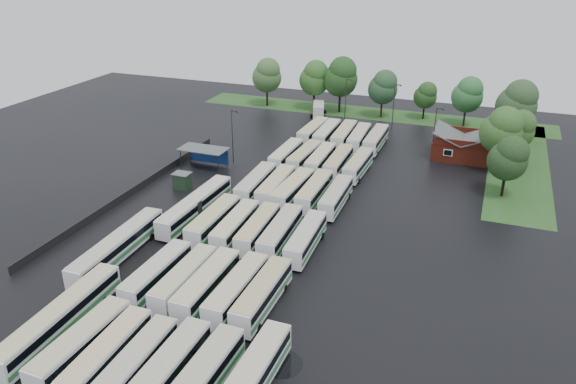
% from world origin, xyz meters
% --- Properties ---
extents(ground, '(160.00, 160.00, 0.00)m').
position_xyz_m(ground, '(0.00, 0.00, 0.00)').
color(ground, black).
rests_on(ground, ground).
extents(brick_building, '(10.07, 8.60, 5.39)m').
position_xyz_m(brick_building, '(24.00, 42.77, 1.87)').
color(brick_building, maroon).
rests_on(brick_building, ground).
extents(wash_shed, '(8.20, 4.20, 3.58)m').
position_xyz_m(wash_shed, '(-17.20, 22.02, 2.99)').
color(wash_shed, '#2D2D30').
rests_on(wash_shed, ground).
extents(utility_hut, '(2.70, 2.20, 2.62)m').
position_xyz_m(utility_hut, '(-16.20, 12.60, 1.32)').
color(utility_hut, black).
rests_on(utility_hut, ground).
extents(grass_strip_north, '(80.00, 10.00, 0.01)m').
position_xyz_m(grass_strip_north, '(2.00, 64.80, 0.01)').
color(grass_strip_north, '#26501D').
rests_on(grass_strip_north, ground).
extents(grass_strip_east, '(10.00, 50.00, 0.01)m').
position_xyz_m(grass_strip_east, '(34.00, 42.80, 0.01)').
color(grass_strip_east, '#26501D').
rests_on(grass_strip_east, ground).
extents(west_fence, '(0.10, 50.00, 1.20)m').
position_xyz_m(west_fence, '(-22.20, 8.00, 0.60)').
color(west_fence, '#2D2D30').
rests_on(west_fence, ground).
extents(bus_r0c0, '(2.83, 11.95, 3.31)m').
position_xyz_m(bus_r0c0, '(-4.32, -25.74, 1.82)').
color(bus_r0c0, white).
rests_on(bus_r0c0, ground).
extents(bus_r0c1, '(2.77, 11.56, 3.20)m').
position_xyz_m(bus_r0c1, '(-1.20, -26.04, 1.76)').
color(bus_r0c1, white).
rests_on(bus_r0c1, ground).
extents(bus_r0c2, '(2.62, 11.29, 3.13)m').
position_xyz_m(bus_r0c2, '(1.89, -26.19, 1.72)').
color(bus_r0c2, white).
rests_on(bus_r0c2, ground).
extents(bus_r0c3, '(2.56, 11.85, 3.30)m').
position_xyz_m(bus_r0c3, '(5.03, -25.93, 1.81)').
color(bus_r0c3, white).
rests_on(bus_r0c3, ground).
extents(bus_r0c4, '(2.75, 11.92, 3.30)m').
position_xyz_m(bus_r0c4, '(8.37, -25.79, 1.82)').
color(bus_r0c4, white).
rests_on(bus_r0c4, ground).
extents(bus_r1c0, '(2.56, 11.49, 3.19)m').
position_xyz_m(bus_r1c0, '(-4.52, -12.68, 1.75)').
color(bus_r1c0, white).
rests_on(bus_r1c0, ground).
extents(bus_r1c1, '(2.49, 11.48, 3.19)m').
position_xyz_m(bus_r1c1, '(-1.01, -12.57, 1.76)').
color(bus_r1c1, white).
rests_on(bus_r1c1, ground).
extents(bus_r1c2, '(2.56, 11.85, 3.30)m').
position_xyz_m(bus_r1c2, '(1.86, -12.71, 1.81)').
color(bus_r1c2, white).
rests_on(bus_r1c2, ground).
extents(bus_r1c3, '(2.59, 11.78, 3.27)m').
position_xyz_m(bus_r1c3, '(5.33, -12.41, 1.80)').
color(bus_r1c3, white).
rests_on(bus_r1c3, ground).
extents(bus_r1c4, '(2.51, 11.71, 3.26)m').
position_xyz_m(bus_r1c4, '(8.26, -12.30, 1.79)').
color(bus_r1c4, white).
rests_on(bus_r1c4, ground).
extents(bus_r2c0, '(2.57, 11.87, 3.30)m').
position_xyz_m(bus_r2c0, '(-4.56, 1.13, 1.82)').
color(bus_r2c0, white).
rests_on(bus_r2c0, ground).
extents(bus_r2c1, '(2.84, 11.47, 3.17)m').
position_xyz_m(bus_r2c1, '(-1.27, 1.00, 1.74)').
color(bus_r2c1, white).
rests_on(bus_r2c1, ground).
extents(bus_r2c2, '(2.87, 11.32, 3.13)m').
position_xyz_m(bus_r2c2, '(1.86, 1.25, 1.72)').
color(bus_r2c2, white).
rests_on(bus_r2c2, ground).
extents(bus_r2c3, '(2.97, 11.81, 3.26)m').
position_xyz_m(bus_r2c3, '(5.01, 1.32, 1.79)').
color(bus_r2c3, white).
rests_on(bus_r2c3, ground).
extents(bus_r2c4, '(2.84, 11.45, 3.16)m').
position_xyz_m(bus_r2c4, '(8.58, 1.02, 1.74)').
color(bus_r2c4, white).
rests_on(bus_r2c4, ground).
extents(bus_r3c0, '(2.94, 11.97, 3.31)m').
position_xyz_m(bus_r3c0, '(-4.30, 14.64, 1.82)').
color(bus_r3c0, white).
rests_on(bus_r3c0, ground).
extents(bus_r3c1, '(2.86, 11.86, 3.28)m').
position_xyz_m(bus_r3c1, '(-1.03, 14.78, 1.80)').
color(bus_r3c1, white).
rests_on(bus_r3c1, ground).
extents(bus_r3c2, '(2.97, 11.88, 3.28)m').
position_xyz_m(bus_r3c2, '(1.81, 14.54, 1.80)').
color(bus_r3c2, white).
rests_on(bus_r3c2, ground).
extents(bus_r3c3, '(2.60, 11.70, 3.25)m').
position_xyz_m(bus_r3c3, '(5.06, 15.06, 1.79)').
color(bus_r3c3, white).
rests_on(bus_r3c3, ground).
extents(bus_r3c4, '(2.60, 11.27, 3.13)m').
position_xyz_m(bus_r3c4, '(8.58, 14.56, 1.72)').
color(bus_r3c4, white).
rests_on(bus_r3c4, ground).
extents(bus_r4c0, '(2.46, 11.37, 3.16)m').
position_xyz_m(bus_r4c0, '(-4.51, 28.29, 1.74)').
color(bus_r4c0, white).
rests_on(bus_r4c0, ground).
extents(bus_r4c1, '(2.87, 11.31, 3.12)m').
position_xyz_m(bus_r4c1, '(-1.21, 28.69, 1.72)').
color(bus_r4c1, white).
rests_on(bus_r4c1, ground).
extents(bus_r4c2, '(2.61, 11.37, 3.15)m').
position_xyz_m(bus_r4c2, '(1.84, 28.22, 1.73)').
color(bus_r4c2, white).
rests_on(bus_r4c2, ground).
extents(bus_r4c3, '(2.62, 11.42, 3.17)m').
position_xyz_m(bus_r4c3, '(5.05, 28.22, 1.74)').
color(bus_r4c3, white).
rests_on(bus_r4c3, ground).
extents(bus_r4c4, '(2.64, 11.28, 3.13)m').
position_xyz_m(bus_r4c4, '(8.53, 28.06, 1.72)').
color(bus_r4c4, white).
rests_on(bus_r4c4, ground).
extents(bus_r5c0, '(2.84, 11.79, 3.26)m').
position_xyz_m(bus_r5c0, '(-4.20, 42.30, 1.79)').
color(bus_r5c0, white).
rests_on(bus_r5c0, ground).
extents(bus_r5c1, '(2.69, 11.74, 3.26)m').
position_xyz_m(bus_r5c1, '(-1.24, 42.03, 1.79)').
color(bus_r5c1, white).
rests_on(bus_r5c1, ground).
extents(bus_r5c2, '(2.93, 11.93, 3.30)m').
position_xyz_m(bus_r5c2, '(2.14, 42.21, 1.81)').
color(bus_r5c2, white).
rests_on(bus_r5c2, ground).
extents(bus_r5c3, '(2.93, 11.64, 3.21)m').
position_xyz_m(bus_r5c3, '(5.20, 41.75, 1.77)').
color(bus_r5c3, white).
rests_on(bus_r5c3, ground).
extents(bus_r5c4, '(2.51, 11.72, 3.26)m').
position_xyz_m(bus_r5c4, '(8.44, 41.92, 1.79)').
color(bus_r5c4, white).
rests_on(bus_r5c4, ground).
extents(artic_bus_west_a, '(2.82, 16.94, 3.13)m').
position_xyz_m(artic_bus_west_a, '(-9.10, -23.10, 1.74)').
color(artic_bus_west_a, white).
rests_on(artic_bus_west_a, ground).
extents(artic_bus_west_b, '(2.77, 17.20, 3.18)m').
position_xyz_m(artic_bus_west_b, '(-9.19, 4.47, 1.77)').
color(artic_bus_west_b, white).
rests_on(artic_bus_west_b, ground).
extents(artic_bus_west_c, '(2.85, 17.15, 3.17)m').
position_xyz_m(artic_bus_west_c, '(-12.44, -9.09, 1.76)').
color(artic_bus_west_c, white).
rests_on(artic_bus_west_c, ground).
extents(minibus, '(4.12, 6.81, 2.80)m').
position_xyz_m(minibus, '(-8.39, 58.84, 1.55)').
color(minibus, white).
rests_on(minibus, ground).
extents(tree_north_0, '(6.90, 6.90, 11.42)m').
position_xyz_m(tree_north_0, '(-22.26, 62.42, 7.35)').
color(tree_north_0, black).
rests_on(tree_north_0, ground).
extents(tree_north_1, '(6.94, 6.94, 11.50)m').
position_xyz_m(tree_north_1, '(-10.93, 63.57, 7.40)').
color(tree_north_1, black).
rests_on(tree_north_1, ground).
extents(tree_north_2, '(7.71, 7.71, 12.78)m').
position_xyz_m(tree_north_2, '(-4.64, 63.25, 8.22)').
color(tree_north_2, black).
rests_on(tree_north_2, ground).
extents(tree_north_3, '(6.47, 6.47, 10.72)m').
position_xyz_m(tree_north_3, '(5.20, 62.52, 6.90)').
color(tree_north_3, black).
rests_on(tree_north_3, ground).
extents(tree_north_4, '(5.05, 5.05, 8.37)m').
position_xyz_m(tree_north_4, '(14.17, 64.62, 5.38)').
color(tree_north_4, black).
rests_on(tree_north_4, ground).
extents(tree_north_5, '(6.48, 6.48, 10.74)m').
position_xyz_m(tree_north_5, '(22.99, 62.31, 6.91)').
color(tree_north_5, black).
rests_on(tree_north_5, ground).
extents(tree_north_6, '(5.93, 5.92, 9.80)m').
position_xyz_m(tree_north_6, '(32.22, 61.05, 6.30)').
color(tree_north_6, '#2E2219').
rests_on(tree_north_6, ground).
extents(tree_east_0, '(5.97, 5.97, 9.88)m').
position_xyz_m(tree_east_0, '(31.67, 27.37, 6.36)').
color(tree_east_0, black).
rests_on(tree_east_0, ground).
extents(tree_east_1, '(6.93, 6.93, 11.48)m').
position_xyz_m(tree_east_1, '(30.25, 37.94, 7.39)').
color(tree_east_1, black).
rests_on(tree_east_1, ground).
extents(tree_east_2, '(5.94, 5.94, 9.84)m').
position_xyz_m(tree_east_2, '(32.94, 42.99, 6.33)').
color(tree_east_2, black).
rests_on(tree_east_2, ground).
extents(tree_east_3, '(7.63, 7.63, 12.64)m').
position_xyz_m(tree_east_3, '(32.51, 54.06, 8.13)').
color(tree_east_3, black).
rests_on(tree_east_3, ground).
extents(tree_east_4, '(5.20, 5.20, 8.61)m').
position_xyz_m(tree_east_4, '(32.80, 58.71, 5.54)').
color(tree_east_4, black).
rests_on(tree_east_4, ground).
extents(lamp_post_ne, '(1.49, 0.29, 9.70)m').
position_xyz_m(lamp_post_ne, '(19.32, 39.37, 5.63)').
color(lamp_post_ne, '#2D2D30').
rests_on(lamp_post_ne, ground).
extents(lamp_post_nw, '(1.47, 0.29, 9.56)m').
position_xyz_m(lamp_post_nw, '(-13.55, 25.91, 5.55)').
color(lamp_post_nw, '#2D2D30').
rests_on(lamp_post_nw, ground).
extents(lamp_post_back_w, '(1.54, 0.30, 9.98)m').
position_xyz_m(lamp_post_back_w, '(-0.82, 53.94, 5.80)').
color(lamp_post_back_w, '#2D2D30').
rests_on(lamp_post_back_w, ground).
extents(lamp_post_back_e, '(1.47, 0.29, 9.57)m').
position_xyz_m(lamp_post_back_e, '(9.17, 54.67, 5.56)').
color(lamp_post_back_e, '#2D2D30').
rests_on(lamp_post_back_e, ground).
extents(puddle_0, '(3.57, 3.57, 0.01)m').
position_xyz_m(puddle_0, '(-2.29, -22.64, 0.00)').
color(puddle_0, black).
rests_on(puddle_0, ground).
extents(puddle_1, '(4.55, 4.55, 0.01)m').
position_xyz_m(puddle_1, '(7.50, -19.03, 0.00)').
color(puddle_1, black).
rests_on(puddle_1, ground).
extents(puddle_2, '(8.07, 8.07, 0.01)m').
position_xyz_m(puddle_2, '(-9.70, 4.88, 0.00)').
color(puddle_2, black).
rests_on(puddle_2, ground).
extents(puddle_3, '(3.24, 3.24, 0.01)m').
position_xyz_m(puddle_3, '(7.21, -2.21, 0.00)').
color(puddle_3, black).
rests_on(puddle_3, ground).
extents(puddle_4, '(4.09, 4.09, 0.01)m').
position_xyz_m(puddle_4, '(13.30, -19.66, 0.00)').
color(puddle_4, black).
rests_on(puddle_4, ground).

